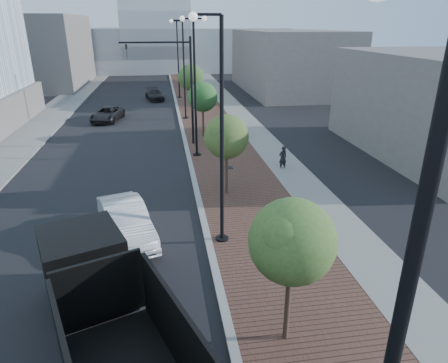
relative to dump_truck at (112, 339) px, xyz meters
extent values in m
cube|color=#4C2D23|center=(6.74, 36.65, -1.30)|extent=(7.00, 140.00, 0.12)
cube|color=slate|center=(9.44, 36.65, -1.29)|extent=(2.40, 140.00, 0.13)
cube|color=gray|center=(3.24, 36.65, -1.29)|extent=(0.30, 140.00, 0.14)
cube|color=slate|center=(-9.76, 36.65, -1.30)|extent=(4.00, 140.00, 0.12)
cube|color=black|center=(-1.17, 3.11, 0.23)|extent=(3.04, 3.09, 2.43)
cube|color=black|center=(-1.70, 4.51, -0.56)|extent=(2.26, 1.23, 1.21)
cube|color=black|center=(-0.64, 1.71, -0.38)|extent=(2.45, 1.52, 0.47)
cube|color=black|center=(-0.30, 0.81, 0.93)|extent=(2.22, 0.93, 1.87)
cylinder|color=black|center=(-1.88, 2.20, -0.84)|extent=(0.62, 1.06, 1.03)
cylinder|color=silver|center=(-1.88, 2.20, -0.84)|extent=(0.49, 0.64, 0.56)
cylinder|color=black|center=(-0.04, 2.89, -0.84)|extent=(0.62, 1.06, 1.03)
cylinder|color=silver|center=(-0.04, 2.89, -0.84)|extent=(0.49, 0.64, 0.56)
cylinder|color=black|center=(-2.44, 3.70, -0.84)|extent=(0.62, 1.06, 1.03)
cylinder|color=silver|center=(-2.44, 3.70, -0.84)|extent=(0.49, 0.64, 0.56)
cylinder|color=black|center=(-0.61, 4.39, -0.84)|extent=(0.62, 1.06, 1.03)
cylinder|color=silver|center=(-0.61, 4.39, -0.84)|extent=(0.49, 0.64, 0.56)
cylinder|color=black|center=(1.09, -0.10, -0.84)|extent=(0.62, 1.06, 1.03)
cylinder|color=silver|center=(1.09, -0.10, -0.84)|extent=(0.49, 0.64, 0.56)
cylinder|color=black|center=(-1.17, 0.33, -0.84)|extent=(0.62, 1.06, 1.03)
cylinder|color=silver|center=(-1.17, 0.33, -0.84)|extent=(0.49, 0.64, 0.56)
cylinder|color=black|center=(0.66, 1.02, -0.84)|extent=(0.62, 1.06, 1.03)
cylinder|color=silver|center=(0.66, 1.02, -0.84)|extent=(0.49, 0.64, 0.56)
imported|color=silver|center=(-0.25, 7.60, -0.54)|extent=(3.05, 5.23, 1.63)
imported|color=black|center=(-3.72, 31.10, -0.68)|extent=(3.22, 5.22, 1.35)
imported|color=black|center=(0.72, 42.01, -0.70)|extent=(2.58, 4.77, 1.31)
imported|color=black|center=(9.08, 15.12, -0.58)|extent=(0.65, 0.52, 1.56)
cylinder|color=black|center=(3.84, 6.65, -1.26)|extent=(0.56, 0.56, 0.20)
cylinder|color=black|center=(3.84, 6.65, 3.26)|extent=(0.16, 0.16, 9.00)
cylinder|color=black|center=(3.34, 6.65, 7.76)|extent=(1.00, 0.10, 0.10)
sphere|color=silver|center=(2.84, 6.65, 7.69)|extent=(0.32, 0.32, 0.32)
cylinder|color=black|center=(3.84, 18.65, -1.26)|extent=(0.56, 0.56, 0.20)
cylinder|color=black|center=(3.84, 18.65, 3.26)|extent=(0.16, 0.16, 9.00)
cylinder|color=black|center=(3.84, 18.65, 7.76)|extent=(1.40, 0.10, 0.10)
sphere|color=silver|center=(3.14, 18.65, 7.76)|extent=(0.32, 0.32, 0.32)
sphere|color=silver|center=(4.54, 18.65, 7.76)|extent=(0.32, 0.32, 0.32)
cylinder|color=black|center=(3.84, 30.65, -1.26)|extent=(0.56, 0.56, 0.20)
cylinder|color=black|center=(3.84, 30.65, 3.26)|extent=(0.16, 0.16, 9.00)
cylinder|color=black|center=(3.34, 30.65, 7.76)|extent=(1.00, 0.10, 0.10)
sphere|color=silver|center=(2.84, 30.65, 7.69)|extent=(0.32, 0.32, 0.32)
cylinder|color=black|center=(3.84, 42.65, -1.26)|extent=(0.56, 0.56, 0.20)
cylinder|color=black|center=(3.84, 42.65, 3.26)|extent=(0.16, 0.16, 9.00)
cylinder|color=black|center=(3.84, 42.65, 7.76)|extent=(1.40, 0.10, 0.10)
sphere|color=silver|center=(3.14, 42.65, 7.76)|extent=(0.32, 0.32, 0.32)
sphere|color=silver|center=(4.54, 42.65, 7.76)|extent=(0.32, 0.32, 0.32)
cylinder|color=black|center=(3.84, 21.65, 2.64)|extent=(0.18, 0.18, 8.00)
cylinder|color=black|center=(1.34, 21.65, 6.24)|extent=(5.00, 0.12, 0.12)
imported|color=black|center=(-0.66, 21.65, 5.64)|extent=(0.16, 0.20, 1.00)
cylinder|color=#382619|center=(4.84, 0.65, 0.23)|extent=(0.16, 0.16, 3.17)
sphere|color=#395A1F|center=(4.84, 0.65, 2.04)|extent=(2.39, 2.39, 2.39)
sphere|color=#395A1F|center=(5.24, 0.95, 1.81)|extent=(1.67, 1.67, 1.67)
sphere|color=#395A1F|center=(4.54, 0.35, 2.36)|extent=(1.43, 1.43, 1.43)
cylinder|color=#382619|center=(4.84, 11.65, 0.19)|extent=(0.16, 0.16, 3.09)
sphere|color=#3D571E|center=(4.84, 11.65, 1.95)|extent=(2.35, 2.35, 2.35)
sphere|color=#3D571E|center=(5.24, 11.95, 1.73)|extent=(1.65, 1.65, 1.65)
sphere|color=#3D571E|center=(4.54, 11.35, 2.26)|extent=(1.41, 1.41, 1.41)
cylinder|color=#382619|center=(4.84, 23.65, 0.21)|extent=(0.16, 0.16, 3.13)
sphere|color=#21561D|center=(4.84, 23.65, 2.00)|extent=(2.38, 2.38, 2.38)
sphere|color=#21561D|center=(5.24, 23.95, 1.77)|extent=(1.67, 1.67, 1.67)
sphere|color=#21561D|center=(4.54, 23.35, 2.31)|extent=(1.43, 1.43, 1.43)
cylinder|color=#382619|center=(4.84, 35.65, 0.24)|extent=(0.16, 0.16, 3.19)
sphere|color=#2D4F1B|center=(4.84, 35.65, 2.07)|extent=(2.79, 2.79, 2.79)
sphere|color=#2D4F1B|center=(5.24, 35.95, 1.84)|extent=(1.95, 1.95, 1.95)
sphere|color=#2D4F1B|center=(4.54, 35.35, 2.38)|extent=(1.68, 1.68, 1.68)
cube|color=#A0A5A9|center=(1.24, 81.65, 2.64)|extent=(50.00, 28.00, 8.00)
cube|color=slate|center=(-16.76, 56.65, 3.64)|extent=(14.00, 20.00, 10.00)
cube|color=#66605C|center=(19.24, 46.65, 2.64)|extent=(12.00, 22.00, 8.00)
cube|color=#615B57|center=(21.24, 16.65, 2.14)|extent=(10.00, 16.00, 7.00)
cube|color=black|center=(5.64, 4.65, -1.23)|extent=(0.50, 0.50, 0.02)
cube|color=black|center=(5.64, 15.65, -1.23)|extent=(0.50, 0.50, 0.02)
camera|label=1|loc=(1.61, -8.18, 7.46)|focal=31.68mm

